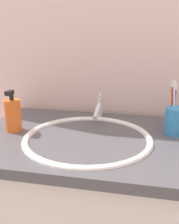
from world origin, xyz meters
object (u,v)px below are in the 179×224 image
object	(u,v)px
toothbrush_cup	(176,121)
toothbrush_yellow	(172,103)
faucet	(99,108)
toothbrush_white	(174,103)
toothbrush_blue	(174,104)
soap_dispenser	(13,115)
toothbrush_red	(172,102)

from	to	relation	value
toothbrush_cup	toothbrush_yellow	bearing A→B (deg)	107.38
faucet	toothbrush_white	world-z (taller)	toothbrush_white
toothbrush_blue	faucet	bearing A→B (deg)	166.06
faucet	soap_dispenser	size ratio (longest dim) A/B	0.93
toothbrush_yellow	soap_dispenser	size ratio (longest dim) A/B	1.10
toothbrush_yellow	toothbrush_white	bearing A→B (deg)	-78.12
toothbrush_red	soap_dispenser	bearing A→B (deg)	-167.21
faucet	toothbrush_white	size ratio (longest dim) A/B	0.79
toothbrush_red	soap_dispenser	size ratio (longest dim) A/B	1.18
toothbrush_cup	toothbrush_yellow	xyz separation A→B (m)	(-0.01, 0.05, 0.05)
toothbrush_blue	toothbrush_white	xyz separation A→B (m)	(-0.00, -0.01, 0.01)
toothbrush_red	toothbrush_white	distance (m)	0.02
toothbrush_blue	toothbrush_yellow	size ratio (longest dim) A/B	1.01
faucet	toothbrush_cup	distance (m)	0.32
faucet	soap_dispenser	distance (m)	0.35
toothbrush_white	toothbrush_red	bearing A→B (deg)	104.31
toothbrush_red	toothbrush_white	bearing A→B (deg)	-75.69
faucet	toothbrush_yellow	world-z (taller)	toothbrush_yellow
faucet	toothbrush_cup	world-z (taller)	faucet
toothbrush_red	toothbrush_cup	bearing A→B (deg)	-70.20
toothbrush_white	faucet	bearing A→B (deg)	164.69
toothbrush_blue	toothbrush_red	size ratio (longest dim) A/B	0.94
faucet	toothbrush_cup	bearing A→B (deg)	-18.35
toothbrush_red	toothbrush_yellow	xyz separation A→B (m)	(-0.00, 0.01, -0.01)
faucet	toothbrush_red	distance (m)	0.30
toothbrush_red	toothbrush_white	world-z (taller)	same
faucet	toothbrush_cup	xyz separation A→B (m)	(0.30, -0.10, -0.00)
toothbrush_cup	soap_dispenser	xyz separation A→B (m)	(-0.60, -0.09, 0.01)
toothbrush_red	toothbrush_yellow	size ratio (longest dim) A/B	1.07
faucet	toothbrush_white	xyz separation A→B (m)	(0.30, -0.08, 0.06)
toothbrush_cup	toothbrush_red	bearing A→B (deg)	109.80
toothbrush_yellow	soap_dispenser	xyz separation A→B (m)	(-0.58, -0.14, -0.04)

